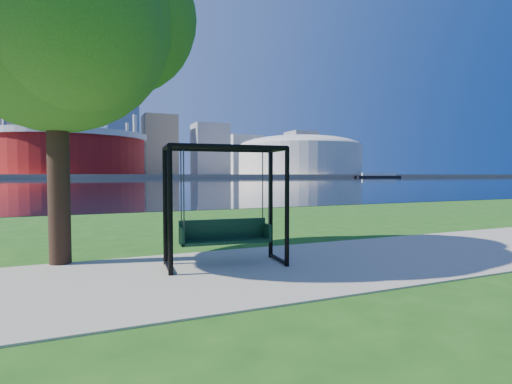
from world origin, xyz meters
TOP-DOWN VIEW (x-y plane):
  - ground at (0.00, 0.00)m, footprint 900.00×900.00m
  - path at (0.00, -0.50)m, footprint 120.00×4.00m
  - river at (0.00, 102.00)m, footprint 900.00×180.00m
  - far_bank at (0.00, 306.00)m, footprint 900.00×228.00m
  - stadium at (-10.00, 235.00)m, footprint 83.00×83.00m
  - arena at (135.00, 235.00)m, footprint 84.00×84.00m
  - skyline at (-4.27, 319.39)m, footprint 392.00×66.00m
  - swing at (-0.60, 0.04)m, footprint 2.35×1.19m
  - park_tree at (-3.58, 1.52)m, footprint 5.75×5.19m
  - barge at (162.73, 187.91)m, footprint 29.39×12.52m

SIDE VIEW (x-z plane):
  - ground at x=0.00m, z-range 0.00..0.00m
  - river at x=0.00m, z-range 0.00..0.02m
  - path at x=0.00m, z-range 0.00..0.03m
  - far_bank at x=0.00m, z-range 0.00..2.00m
  - swing at x=-0.60m, z-range -0.04..2.28m
  - barge at x=162.73m, z-range -0.13..2.72m
  - park_tree at x=-3.58m, z-range 1.39..8.53m
  - stadium at x=-10.00m, z-range -1.77..30.23m
  - arena at x=135.00m, z-range 2.59..29.15m
  - skyline at x=-4.27m, z-range -12.36..84.14m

